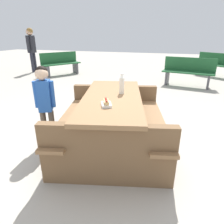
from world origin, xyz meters
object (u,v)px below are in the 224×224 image
(soda_bottle, at_px, (122,84))
(hotdog_tray, at_px, (106,103))
(bystander_adult, at_px, (31,44))
(child_in_coat, at_px, (44,96))
(park_bench_near, at_px, (188,71))
(picnic_table, at_px, (112,117))
(park_bench_far, at_px, (61,63))
(park_bench_mid, at_px, (216,64))

(soda_bottle, bearing_deg, hotdog_tray, -3.65)
(soda_bottle, height_order, bystander_adult, bystander_adult)
(child_in_coat, xyz_separation_m, park_bench_near, (-4.29, 2.04, -0.27))
(picnic_table, xyz_separation_m, park_bench_far, (-4.51, -3.54, 0.00))
(child_in_coat, distance_m, bystander_adult, 6.37)
(child_in_coat, relative_size, park_bench_near, 0.73)
(picnic_table, xyz_separation_m, soda_bottle, (-0.17, 0.09, 0.43))
(picnic_table, relative_size, child_in_coat, 1.84)
(park_bench_near, bearing_deg, soda_bottle, -14.94)
(bystander_adult, bearing_deg, picnic_table, 46.43)
(picnic_table, xyz_separation_m, child_in_coat, (0.20, -0.91, 0.28))
(soda_bottle, xyz_separation_m, park_bench_mid, (-5.80, 2.08, -0.43))
(bystander_adult, bearing_deg, hotdog_tray, 44.52)
(park_bench_far, bearing_deg, park_bench_mid, 104.30)
(park_bench_mid, bearing_deg, hotdog_tray, -18.44)
(hotdog_tray, distance_m, park_bench_far, 6.08)
(bystander_adult, bearing_deg, child_in_coat, 39.49)
(soda_bottle, distance_m, hotdog_tray, 0.55)
(child_in_coat, xyz_separation_m, park_bench_far, (-4.71, -2.63, -0.27))
(soda_bottle, relative_size, park_bench_far, 0.19)
(park_bench_mid, bearing_deg, park_bench_far, -75.70)
(soda_bottle, relative_size, bystander_adult, 0.16)
(soda_bottle, height_order, park_bench_mid, soda_bottle)
(park_bench_near, height_order, park_bench_far, same)
(child_in_coat, height_order, bystander_adult, bystander_adult)
(park_bench_far, bearing_deg, bystander_adult, -97.99)
(hotdog_tray, height_order, bystander_adult, bystander_adult)
(picnic_table, height_order, soda_bottle, soda_bottle)
(picnic_table, distance_m, soda_bottle, 0.47)
(bystander_adult, bearing_deg, park_bench_near, 84.19)
(soda_bottle, bearing_deg, bystander_adult, -132.05)
(hotdog_tray, bearing_deg, bystander_adult, -135.48)
(picnic_table, xyz_separation_m, park_bench_mid, (-5.97, 2.17, 0.00))
(picnic_table, distance_m, bystander_adult, 6.87)
(soda_bottle, xyz_separation_m, park_bench_far, (-4.35, -3.63, -0.43))
(park_bench_mid, xyz_separation_m, bystander_adult, (1.26, -7.12, 0.66))
(picnic_table, relative_size, park_bench_mid, 1.42)
(hotdog_tray, relative_size, park_bench_far, 0.14)
(picnic_table, height_order, park_bench_near, park_bench_near)
(soda_bottle, height_order, park_bench_near, soda_bottle)
(hotdog_tray, xyz_separation_m, bystander_adult, (-5.09, -5.01, 0.33))
(park_bench_mid, bearing_deg, bystander_adult, -79.99)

